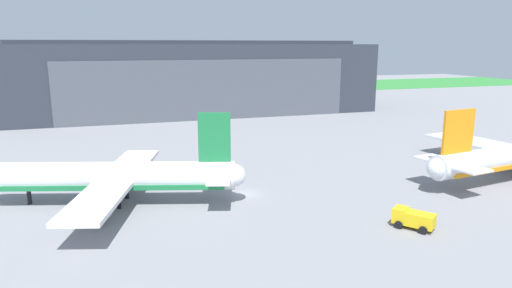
% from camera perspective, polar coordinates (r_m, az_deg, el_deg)
% --- Properties ---
extents(ground_plane, '(440.00, 440.00, 0.00)m').
position_cam_1_polar(ground_plane, '(66.54, -1.32, -6.26)').
color(ground_plane, gray).
extents(grass_field_strip, '(440.00, 56.00, 0.08)m').
position_cam_1_polar(grass_field_strip, '(218.71, -13.32, 6.48)').
color(grass_field_strip, '#338839').
rests_on(grass_field_strip, ground_plane).
extents(maintenance_hangar, '(109.33, 41.62, 22.56)m').
position_cam_1_polar(maintenance_hangar, '(150.58, -7.60, 8.29)').
color(maintenance_hangar, '#2D333D').
rests_on(maintenance_hangar, ground_plane).
extents(airliner_near_right, '(35.29, 32.42, 12.50)m').
position_cam_1_polar(airliner_near_right, '(64.55, -17.72, -4.01)').
color(airliner_near_right, white).
rests_on(airliner_near_right, ground_plane).
extents(stair_truck, '(4.44, 4.97, 2.26)m').
position_cam_1_polar(stair_truck, '(57.23, 19.13, -8.81)').
color(stair_truck, yellow).
rests_on(stair_truck, ground_plane).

